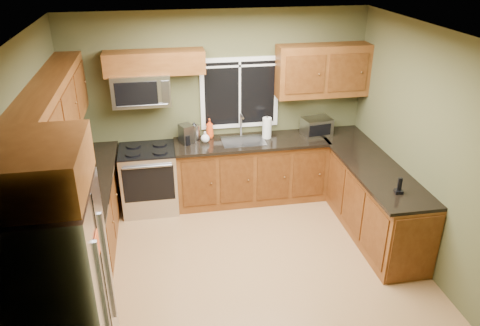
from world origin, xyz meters
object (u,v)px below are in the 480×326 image
object	(u,v)px
range	(149,179)
soap_bottle_c	(205,137)
coffee_maker	(186,135)
kettle	(194,132)
toaster_oven	(317,126)
refrigerator	(60,293)
cordless_phone	(399,189)
paper_towel_roll	(267,128)
microwave	(141,89)
soap_bottle_a	(210,128)

from	to	relation	value
range	soap_bottle_c	size ratio (longest dim) A/B	5.95
coffee_maker	kettle	xyz separation A→B (m)	(0.12, 0.09, -0.00)
toaster_oven	refrigerator	bearing A→B (deg)	-137.77
kettle	refrigerator	bearing A→B (deg)	-114.83
range	soap_bottle_c	bearing A→B (deg)	5.16
coffee_maker	cordless_phone	xyz separation A→B (m)	(2.24, -1.85, -0.07)
toaster_oven	cordless_phone	size ratio (longest dim) A/B	2.33
paper_towel_roll	coffee_maker	bearing A→B (deg)	179.57
refrigerator	coffee_maker	distance (m)	3.12
microwave	paper_towel_roll	bearing A→B (deg)	-1.93
range	microwave	size ratio (longest dim) A/B	1.23
microwave	soap_bottle_c	size ratio (longest dim) A/B	4.82
microwave	toaster_oven	bearing A→B (deg)	-1.51
coffee_maker	cordless_phone	bearing A→B (deg)	-39.66
toaster_oven	paper_towel_roll	world-z (taller)	paper_towel_roll
toaster_oven	range	bearing A→B (deg)	-178.32
toaster_oven	soap_bottle_c	world-z (taller)	toaster_oven
toaster_oven	coffee_maker	distance (m)	1.88
range	paper_towel_roll	bearing A→B (deg)	2.65
coffee_maker	soap_bottle_a	xyz separation A→B (m)	(0.34, 0.14, 0.02)
refrigerator	paper_towel_roll	bearing A→B (deg)	49.98
range	coffee_maker	distance (m)	0.82
microwave	kettle	size ratio (longest dim) A/B	2.84
coffee_maker	cordless_phone	distance (m)	2.91
soap_bottle_a	cordless_phone	size ratio (longest dim) A/B	1.50
range	kettle	bearing A→B (deg)	14.94
soap_bottle_a	refrigerator	bearing A→B (deg)	-117.91
cordless_phone	paper_towel_roll	bearing A→B (deg)	120.56
range	soap_bottle_c	world-z (taller)	soap_bottle_c
kettle	soap_bottle_c	distance (m)	0.18
toaster_oven	kettle	distance (m)	1.77
soap_bottle_a	toaster_oven	bearing A→B (deg)	-5.88
paper_towel_roll	soap_bottle_c	world-z (taller)	paper_towel_roll
paper_towel_roll	range	bearing A→B (deg)	-177.35
kettle	soap_bottle_a	bearing A→B (deg)	12.58
range	cordless_phone	size ratio (longest dim) A/B	4.97
microwave	kettle	distance (m)	0.95
soap_bottle_a	microwave	bearing A→B (deg)	-174.02
paper_towel_roll	cordless_phone	distance (m)	2.14
soap_bottle_c	coffee_maker	bearing A→B (deg)	176.98
microwave	kettle	bearing A→B (deg)	3.75
refrigerator	toaster_oven	size ratio (longest dim) A/B	4.10
kettle	cordless_phone	xyz separation A→B (m)	(2.12, -1.95, -0.07)
coffee_maker	paper_towel_roll	size ratio (longest dim) A/B	0.80
paper_towel_roll	cordless_phone	size ratio (longest dim) A/B	1.76
refrigerator	microwave	distance (m)	3.10
toaster_oven	coffee_maker	bearing A→B (deg)	179.52
coffee_maker	kettle	world-z (taller)	kettle
coffee_maker	kettle	size ratio (longest dim) A/B	0.99
microwave	toaster_oven	distance (m)	2.53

